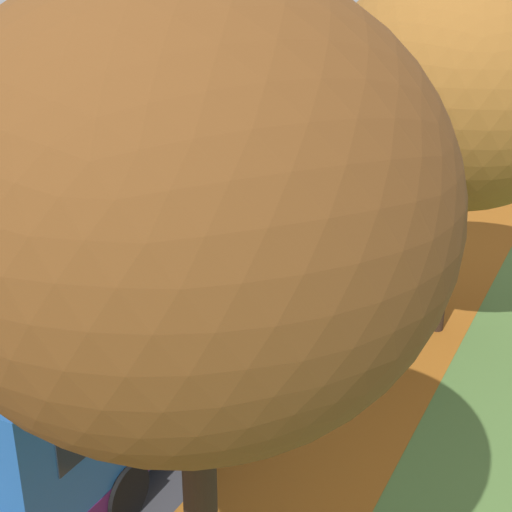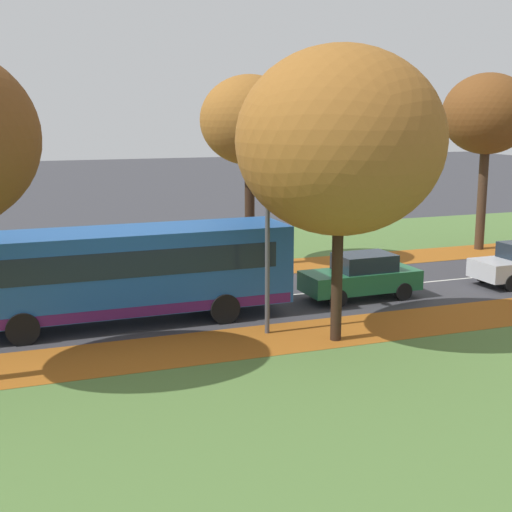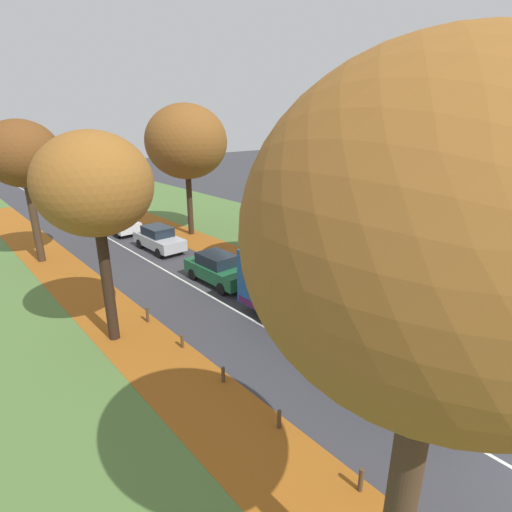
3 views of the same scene
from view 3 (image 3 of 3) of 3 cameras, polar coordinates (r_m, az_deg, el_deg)
The scene contains 20 objects.
leaf_litter_left at distance 18.23m, azimuth -18.41°, elevation -9.60°, with size 2.80×60.00×0.00m, color #9E5619.
grass_verge_right at distance 29.88m, azimuth 1.67°, elevation 2.81°, with size 12.00×90.00×0.01m, color #517538.
leaf_litter_right at distance 22.77m, azimuth 3.27°, elevation -2.63°, with size 2.80×60.00×0.00m, color #9E5619.
road_centre_line at distance 24.94m, azimuth -14.17°, elevation -1.23°, with size 0.12×80.00×0.01m, color silver.
tree_left_nearest at distance 5.29m, azimuth 25.31°, elevation 2.24°, with size 4.95×4.95×9.44m.
tree_left_near at distance 15.50m, azimuth -22.10°, elevation 9.30°, with size 4.16×4.16×8.12m.
tree_left_mid at distance 26.93m, azimuth -30.43°, elevation 12.37°, with size 4.21×4.21×8.40m.
tree_right_near at distance 20.62m, azimuth 8.43°, elevation 11.49°, with size 5.86×5.86×8.42m.
tree_right_mid at distance 29.80m, azimuth -9.93°, elevation 15.75°, with size 5.79×5.79×9.40m.
bollard_second at distance 11.21m, azimuth 14.75°, elevation -28.54°, with size 0.12×0.12×0.67m, color #4C3823.
bollard_third at distance 12.42m, azimuth 3.33°, elevation -22.25°, with size 0.12×0.12×0.60m, color #4C3823.
bollard_fourth at distance 14.10m, azimuth -4.71°, elevation -16.54°, with size 0.12×0.12×0.57m, color #4C3823.
bollard_fifth at distance 16.09m, azimuth -10.50°, elevation -11.90°, with size 0.12×0.12×0.55m, color #4C3823.
bollard_sixth at distance 18.19m, azimuth -15.25°, elevation -8.12°, with size 0.12×0.12×0.70m, color #4C3823.
streetlamp_right at distance 18.75m, azimuth 8.61°, elevation 4.33°, with size 1.89×0.28×6.00m.
bus at distance 15.58m, azimuth 13.14°, elevation -7.20°, with size 2.71×10.41×2.98m.
car_green_lead at distance 21.43m, azimuth -5.44°, elevation -1.82°, with size 1.84×4.23×1.62m.
car_silver_following at distance 27.33m, azimuth -13.70°, elevation 2.42°, with size 1.85×4.23×1.62m.
car_white_third_in_line at distance 32.48m, azimuth -18.99°, elevation 4.59°, with size 1.84×4.23×1.62m.
car_black_fourth_in_line at distance 38.84m, azimuth -22.51°, elevation 6.47°, with size 1.89×4.25×1.62m.
Camera 3 is at (-10.12, -1.13, 8.56)m, focal length 28.00 mm.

